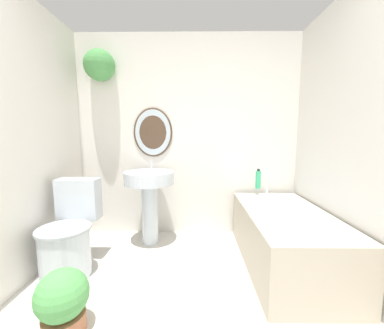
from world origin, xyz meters
name	(u,v)px	position (x,y,z in m)	size (l,w,h in m)	color
wall_back	(179,130)	(-0.10, 2.34, 1.28)	(2.75, 0.35, 2.40)	silver
wall_right	(372,138)	(1.34, 1.16, 1.20)	(0.06, 2.44, 2.40)	silver
toilet	(69,237)	(-1.03, 1.44, 0.32)	(0.44, 0.59, 0.81)	silver
pedestal_sink	(149,190)	(-0.42, 2.01, 0.61)	(0.55, 0.55, 0.92)	silver
bathtub	(285,237)	(0.93, 1.57, 0.28)	(0.73, 1.41, 0.60)	#B2A893
shampoo_bottle	(258,179)	(0.83, 2.18, 0.71)	(0.06, 0.06, 0.23)	#38B275
potted_plant	(63,301)	(-0.73, 0.78, 0.22)	(0.31, 0.31, 0.41)	#9E6042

